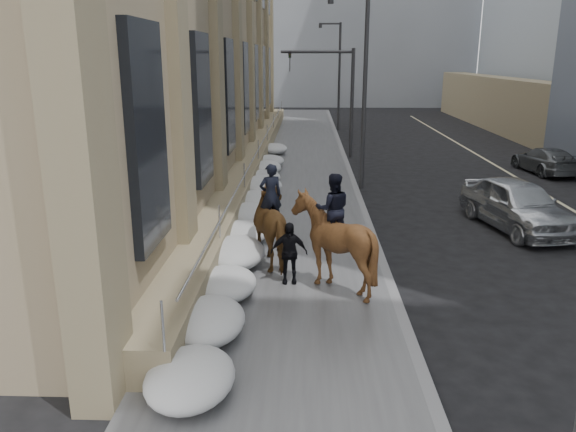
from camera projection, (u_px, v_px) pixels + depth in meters
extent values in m
plane|color=black|center=(280.00, 343.00, 11.31)|extent=(140.00, 140.00, 0.00)
cube|color=#48484B|center=(293.00, 210.00, 20.91)|extent=(5.00, 80.00, 0.12)
cube|color=slate|center=(363.00, 210.00, 20.82)|extent=(0.24, 80.00, 0.12)
cube|color=#867656|center=(256.00, 154.00, 30.49)|extent=(1.10, 44.00, 0.90)
cylinder|color=silver|center=(265.00, 137.00, 30.22)|extent=(0.06, 42.00, 0.06)
cube|color=black|center=(229.00, 96.00, 22.80)|extent=(0.20, 2.20, 4.50)
cube|color=gray|center=(262.00, 23.00, 77.97)|extent=(24.00, 12.00, 20.00)
cylinder|color=#2D2D30|center=(365.00, 95.00, 23.57)|extent=(0.18, 0.18, 8.00)
cylinder|color=#2D2D30|center=(331.00, 0.00, 22.59)|extent=(0.24, 0.24, 0.30)
cylinder|color=#2D2D30|center=(339.00, 78.00, 42.79)|extent=(0.18, 0.18, 8.00)
cube|color=#2D2D30|center=(330.00, 24.00, 41.75)|extent=(1.60, 0.15, 0.12)
cylinder|color=#2D2D30|center=(320.00, 26.00, 41.82)|extent=(0.24, 0.24, 0.30)
cylinder|color=#2D2D30|center=(352.00, 104.00, 31.53)|extent=(0.20, 0.20, 6.00)
cylinder|color=#2D2D30|center=(317.00, 52.00, 30.83)|extent=(4.00, 0.16, 0.16)
imported|color=black|center=(290.00, 61.00, 31.02)|extent=(0.18, 0.22, 1.10)
ellipsoid|color=silver|center=(208.00, 321.00, 11.23)|extent=(1.50, 2.10, 0.68)
ellipsoid|color=silver|center=(235.00, 253.00, 15.07)|extent=(1.60, 2.20, 0.72)
ellipsoid|color=silver|center=(247.00, 214.00, 18.93)|extent=(1.40, 2.00, 0.64)
ellipsoid|color=silver|center=(261.00, 186.00, 22.75)|extent=(1.70, 2.30, 0.76)
ellipsoid|color=silver|center=(266.00, 168.00, 26.61)|extent=(1.50, 2.10, 0.66)
imported|color=#482E15|center=(277.00, 226.00, 15.10)|extent=(2.00, 2.71, 2.09)
imported|color=black|center=(277.00, 196.00, 15.02)|extent=(0.74, 0.63, 1.72)
imported|color=#3D2411|center=(332.00, 242.00, 13.41)|extent=(2.04, 2.25, 2.32)
imported|color=black|center=(333.00, 209.00, 13.34)|extent=(0.89, 0.72, 1.72)
imported|color=black|center=(289.00, 253.00, 13.83)|extent=(0.93, 0.42, 1.56)
imported|color=#B5B9BE|center=(517.00, 204.00, 18.57)|extent=(2.99, 5.29, 1.70)
imported|color=#505357|center=(545.00, 160.00, 27.62)|extent=(2.24, 4.54, 1.27)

